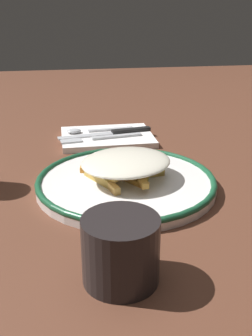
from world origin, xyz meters
TOP-DOWN VIEW (x-y plane):
  - ground_plane at (0.00, 0.00)m, footprint 2.60×2.60m
  - plate at (0.00, 0.00)m, footprint 0.29×0.29m
  - fries_heap at (0.00, 0.01)m, footprint 0.18×0.19m
  - napkin at (0.25, 0.00)m, footprint 0.15×0.20m
  - fork at (0.22, 0.02)m, footprint 0.04×0.18m
  - knife at (0.26, -0.01)m, footprint 0.05×0.21m
  - spoon at (0.28, 0.04)m, footprint 0.03×0.15m
  - coffee_mug at (-0.23, 0.04)m, footprint 0.11×0.08m

SIDE VIEW (x-z plane):
  - ground_plane at x=0.00m, z-range 0.00..0.00m
  - napkin at x=0.25m, z-range 0.00..0.01m
  - plate at x=0.00m, z-range 0.00..0.02m
  - fork at x=0.22m, z-range 0.01..0.02m
  - knife at x=0.26m, z-range 0.01..0.02m
  - spoon at x=0.28m, z-range 0.01..0.02m
  - coffee_mug at x=-0.23m, z-range 0.00..0.07m
  - fries_heap at x=0.00m, z-range 0.02..0.06m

